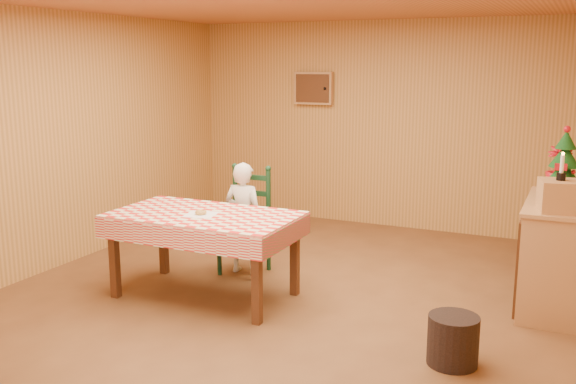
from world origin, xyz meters
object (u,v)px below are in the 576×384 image
Objects in this scene: christmas_tree at (564,165)px; storage_bin at (453,340)px; dining_table at (204,222)px; crate at (559,196)px; shelf_unit at (555,254)px; ladder_chair at (247,223)px; seated_child at (244,218)px.

christmas_tree is 2.10m from storage_bin.
crate reaches higher than dining_table.
christmas_tree is at bearing 88.02° from shelf_unit.
storage_bin is at bearing -10.31° from dining_table.
shelf_unit is 4.13× the size of crate.
ladder_chair is at bearing 90.00° from dining_table.
crate is at bearing 178.83° from seated_child.
storage_bin is (2.29, -0.42, -0.51)m from dining_table.
crate is at bearing 13.17° from dining_table.
ladder_chair is at bearing -90.00° from seated_child.
ladder_chair is at bearing -169.46° from christmas_tree.
storage_bin is (2.29, -1.15, -0.38)m from seated_child.
ladder_chair is 3.00m from christmas_tree.
dining_table is 5.52× the size of crate.
shelf_unit is at bearing -91.98° from christmas_tree.
christmas_tree reaches higher than crate.
storage_bin is at bearing -27.71° from ladder_chair.
storage_bin is at bearing -117.94° from crate.
shelf_unit is at bearing -173.20° from seated_child.
seated_child reaches higher than storage_bin.
dining_table is 1.47× the size of seated_child.
crate reaches higher than storage_bin.
shelf_unit is (2.86, 1.07, -0.22)m from dining_table.
seated_child is (0.00, 0.73, -0.13)m from dining_table.
shelf_unit is at bearing 69.09° from storage_bin.
ladder_chair is 0.96× the size of seated_child.
christmas_tree is (0.01, 0.25, 0.74)m from shelf_unit.
ladder_chair is 0.08m from seated_child.
crate is 0.48× the size of christmas_tree.
christmas_tree is at bearing -168.36° from seated_child.
dining_table is 0.81m from ladder_chair.
seated_child is at bearing -173.20° from shelf_unit.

